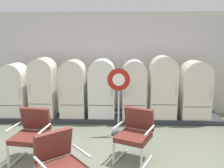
{
  "coord_description": "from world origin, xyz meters",
  "views": [
    {
      "loc": [
        0.42,
        -3.34,
        2.22
      ],
      "look_at": [
        0.2,
        2.75,
        1.02
      ],
      "focal_mm": 39.26,
      "sensor_mm": 36.0,
      "label": 1
    }
  ],
  "objects_px": {
    "refrigerator_5": "(163,85)",
    "sign_stand": "(119,101)",
    "refrigerator_4": "(134,87)",
    "refrigerator_3": "(102,86)",
    "refrigerator_1": "(43,85)",
    "armchair_center": "(60,162)",
    "refrigerator_0": "(15,88)",
    "refrigerator_2": "(73,87)",
    "armchair_right": "(135,132)",
    "refrigerator_6": "(195,88)",
    "armchair_left": "(31,132)"
  },
  "relations": [
    {
      "from": "refrigerator_1",
      "to": "armchair_center",
      "type": "bearing_deg",
      "value": -69.21
    },
    {
      "from": "armchair_right",
      "to": "sign_stand",
      "type": "xyz_separation_m",
      "value": [
        -0.31,
        1.11,
        0.26
      ]
    },
    {
      "from": "refrigerator_2",
      "to": "refrigerator_5",
      "type": "bearing_deg",
      "value": -0.26
    },
    {
      "from": "refrigerator_3",
      "to": "refrigerator_1",
      "type": "bearing_deg",
      "value": -179.01
    },
    {
      "from": "refrigerator_2",
      "to": "sign_stand",
      "type": "relative_size",
      "value": 0.97
    },
    {
      "from": "refrigerator_2",
      "to": "armchair_left",
      "type": "height_order",
      "value": "refrigerator_2"
    },
    {
      "from": "armchair_left",
      "to": "refrigerator_3",
      "type": "bearing_deg",
      "value": 63.33
    },
    {
      "from": "refrigerator_4",
      "to": "refrigerator_6",
      "type": "xyz_separation_m",
      "value": [
        1.57,
        0.02,
        -0.02
      ]
    },
    {
      "from": "refrigerator_5",
      "to": "sign_stand",
      "type": "height_order",
      "value": "refrigerator_5"
    },
    {
      "from": "refrigerator_3",
      "to": "refrigerator_5",
      "type": "xyz_separation_m",
      "value": [
        1.58,
        -0.05,
        0.05
      ]
    },
    {
      "from": "refrigerator_6",
      "to": "armchair_center",
      "type": "distance_m",
      "value": 4.25
    },
    {
      "from": "refrigerator_2",
      "to": "armchair_right",
      "type": "xyz_separation_m",
      "value": [
        1.51,
        -2.07,
        -0.39
      ]
    },
    {
      "from": "refrigerator_5",
      "to": "armchair_center",
      "type": "height_order",
      "value": "refrigerator_5"
    },
    {
      "from": "refrigerator_2",
      "to": "refrigerator_3",
      "type": "relative_size",
      "value": 0.99
    },
    {
      "from": "refrigerator_1",
      "to": "armchair_right",
      "type": "height_order",
      "value": "refrigerator_1"
    },
    {
      "from": "armchair_right",
      "to": "sign_stand",
      "type": "relative_size",
      "value": 0.61
    },
    {
      "from": "armchair_right",
      "to": "armchair_center",
      "type": "xyz_separation_m",
      "value": [
        -1.09,
        -1.13,
        0.0
      ]
    },
    {
      "from": "refrigerator_4",
      "to": "refrigerator_5",
      "type": "distance_m",
      "value": 0.74
    },
    {
      "from": "refrigerator_1",
      "to": "armchair_right",
      "type": "distance_m",
      "value": 3.14
    },
    {
      "from": "refrigerator_0",
      "to": "refrigerator_2",
      "type": "height_order",
      "value": "refrigerator_2"
    },
    {
      "from": "refrigerator_0",
      "to": "armchair_left",
      "type": "distance_m",
      "value": 2.51
    },
    {
      "from": "refrigerator_3",
      "to": "armchair_left",
      "type": "height_order",
      "value": "refrigerator_3"
    },
    {
      "from": "refrigerator_3",
      "to": "sign_stand",
      "type": "xyz_separation_m",
      "value": [
        0.44,
        -1.01,
        -0.13
      ]
    },
    {
      "from": "refrigerator_2",
      "to": "refrigerator_4",
      "type": "height_order",
      "value": "refrigerator_4"
    },
    {
      "from": "sign_stand",
      "to": "refrigerator_5",
      "type": "bearing_deg",
      "value": 40.11
    },
    {
      "from": "refrigerator_3",
      "to": "armchair_center",
      "type": "height_order",
      "value": "refrigerator_3"
    },
    {
      "from": "refrigerator_2",
      "to": "armchair_left",
      "type": "relative_size",
      "value": 1.6
    },
    {
      "from": "refrigerator_3",
      "to": "armchair_center",
      "type": "bearing_deg",
      "value": -95.84
    },
    {
      "from": "refrigerator_1",
      "to": "refrigerator_5",
      "type": "distance_m",
      "value": 3.13
    },
    {
      "from": "armchair_left",
      "to": "refrigerator_5",
      "type": "bearing_deg",
      "value": 38.67
    },
    {
      "from": "armchair_left",
      "to": "sign_stand",
      "type": "height_order",
      "value": "sign_stand"
    },
    {
      "from": "refrigerator_3",
      "to": "refrigerator_5",
      "type": "bearing_deg",
      "value": -1.9
    },
    {
      "from": "refrigerator_3",
      "to": "armchair_right",
      "type": "relative_size",
      "value": 1.62
    },
    {
      "from": "armchair_left",
      "to": "armchair_right",
      "type": "height_order",
      "value": "same"
    },
    {
      "from": "refrigerator_0",
      "to": "armchair_center",
      "type": "xyz_separation_m",
      "value": [
        1.99,
        -3.22,
        -0.33
      ]
    },
    {
      "from": "refrigerator_4",
      "to": "refrigerator_5",
      "type": "height_order",
      "value": "refrigerator_5"
    },
    {
      "from": "refrigerator_0",
      "to": "refrigerator_1",
      "type": "height_order",
      "value": "refrigerator_1"
    },
    {
      "from": "refrigerator_3",
      "to": "refrigerator_6",
      "type": "distance_m",
      "value": 2.41
    },
    {
      "from": "refrigerator_0",
      "to": "refrigerator_6",
      "type": "bearing_deg",
      "value": 0.08
    },
    {
      "from": "refrigerator_1",
      "to": "sign_stand",
      "type": "height_order",
      "value": "refrigerator_1"
    },
    {
      "from": "refrigerator_5",
      "to": "armchair_left",
      "type": "height_order",
      "value": "refrigerator_5"
    },
    {
      "from": "refrigerator_0",
      "to": "refrigerator_3",
      "type": "distance_m",
      "value": 2.32
    },
    {
      "from": "refrigerator_5",
      "to": "sign_stand",
      "type": "xyz_separation_m",
      "value": [
        -1.13,
        -0.95,
        -0.19
      ]
    },
    {
      "from": "refrigerator_3",
      "to": "sign_stand",
      "type": "relative_size",
      "value": 0.99
    },
    {
      "from": "refrigerator_6",
      "to": "armchair_center",
      "type": "height_order",
      "value": "refrigerator_6"
    },
    {
      "from": "refrigerator_0",
      "to": "refrigerator_6",
      "type": "relative_size",
      "value": 0.94
    },
    {
      "from": "refrigerator_6",
      "to": "refrigerator_0",
      "type": "bearing_deg",
      "value": -179.92
    },
    {
      "from": "refrigerator_0",
      "to": "armchair_left",
      "type": "height_order",
      "value": "refrigerator_0"
    },
    {
      "from": "refrigerator_4",
      "to": "refrigerator_5",
      "type": "bearing_deg",
      "value": -0.86
    },
    {
      "from": "refrigerator_6",
      "to": "refrigerator_3",
      "type": "bearing_deg",
      "value": 179.49
    }
  ]
}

